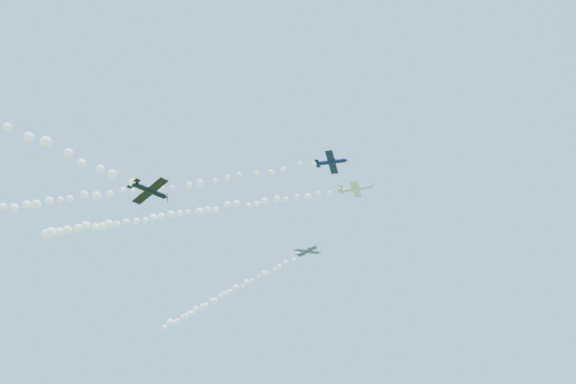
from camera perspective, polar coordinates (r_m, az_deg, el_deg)
The scene contains 7 objects.
plane_white at distance 108.16m, azimuth 8.00°, elevation 0.39°, with size 8.01×8.48×2.24m.
smoke_trail_white at distance 120.16m, azimuth -12.65°, elevation -2.55°, with size 77.55×26.36×3.31m, color white, non-canonical shape.
plane_navy at distance 83.68m, azimuth 5.19°, elevation 3.57°, with size 6.06×6.37×1.97m.
smoke_trail_navy at distance 97.33m, azimuth -19.13°, elevation -0.02°, with size 73.89×26.50×2.45m, color white, non-canonical shape.
plane_grey at distance 100.04m, azimuth 2.32°, elevation -7.01°, with size 6.03×6.35×1.77m.
smoke_trail_grey at distance 129.30m, azimuth -8.13°, elevation -12.25°, with size 66.25×26.37×2.86m, color white, non-canonical shape.
plane_black at distance 72.67m, azimuth -16.06°, elevation 0.16°, with size 6.89×6.63×1.94m.
Camera 1 is at (45.23, -71.98, 2.00)m, focal length 30.00 mm.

